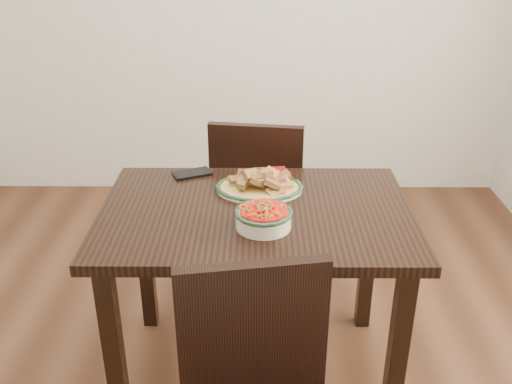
{
  "coord_description": "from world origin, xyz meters",
  "views": [
    {
      "loc": [
        0.14,
        -1.85,
        1.7
      ],
      "look_at": [
        0.13,
        -0.01,
        0.81
      ],
      "focal_mm": 40.0,
      "sensor_mm": 36.0,
      "label": 1
    }
  ],
  "objects_px": {
    "chair_far": "(259,195)",
    "smartphone": "(192,174)",
    "fish_plate": "(259,180)",
    "noodle_bowl": "(264,216)",
    "dining_table": "(256,235)"
  },
  "relations": [
    {
      "from": "dining_table",
      "to": "chair_far",
      "type": "relative_size",
      "value": 1.26
    },
    {
      "from": "fish_plate",
      "to": "noodle_bowl",
      "type": "distance_m",
      "value": 0.29
    },
    {
      "from": "dining_table",
      "to": "noodle_bowl",
      "type": "distance_m",
      "value": 0.2
    },
    {
      "from": "smartphone",
      "to": "fish_plate",
      "type": "bearing_deg",
      "value": -51.53
    },
    {
      "from": "smartphone",
      "to": "chair_far",
      "type": "bearing_deg",
      "value": 26.09
    },
    {
      "from": "dining_table",
      "to": "smartphone",
      "type": "bearing_deg",
      "value": 130.79
    },
    {
      "from": "dining_table",
      "to": "noodle_bowl",
      "type": "relative_size",
      "value": 5.67
    },
    {
      "from": "noodle_bowl",
      "to": "smartphone",
      "type": "xyz_separation_m",
      "value": [
        -0.29,
        0.43,
        -0.04
      ]
    },
    {
      "from": "chair_far",
      "to": "smartphone",
      "type": "distance_m",
      "value": 0.49
    },
    {
      "from": "smartphone",
      "to": "noodle_bowl",
      "type": "bearing_deg",
      "value": -79.61
    },
    {
      "from": "dining_table",
      "to": "fish_plate",
      "type": "distance_m",
      "value": 0.22
    },
    {
      "from": "chair_far",
      "to": "smartphone",
      "type": "relative_size",
      "value": 5.88
    },
    {
      "from": "dining_table",
      "to": "fish_plate",
      "type": "relative_size",
      "value": 3.43
    },
    {
      "from": "chair_far",
      "to": "fish_plate",
      "type": "distance_m",
      "value": 0.55
    },
    {
      "from": "dining_table",
      "to": "chair_far",
      "type": "height_order",
      "value": "chair_far"
    }
  ]
}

